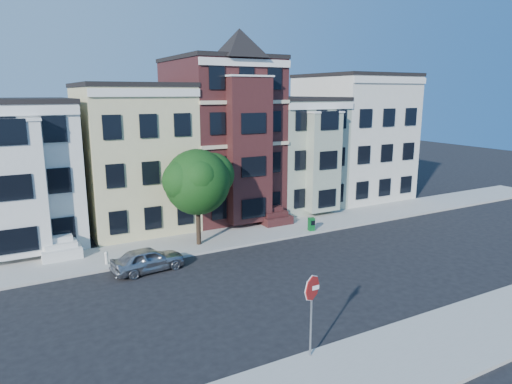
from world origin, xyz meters
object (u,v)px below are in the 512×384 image
street_tree (197,186)px  parked_car (148,259)px  newspaper_box (311,224)px  fire_hydrant (107,259)px  stop_sign (311,311)px

street_tree → parked_car: 5.74m
street_tree → newspaper_box: street_tree is taller
street_tree → fire_hydrant: bearing=-173.0°
street_tree → stop_sign: 14.02m
newspaper_box → parked_car: bearing=-160.4°
street_tree → fire_hydrant: (-5.88, -0.72, -3.48)m
parked_car → newspaper_box: (12.04, 1.49, -0.07)m
street_tree → newspaper_box: bearing=-7.4°
parked_car → fire_hydrant: bearing=39.8°
parked_car → stop_sign: (2.85, -11.29, 1.26)m
newspaper_box → fire_hydrant: size_ratio=1.57×
fire_hydrant → stop_sign: size_ratio=0.16×
parked_car → fire_hydrant: size_ratio=6.85×
newspaper_box → stop_sign: stop_sign is taller
street_tree → fire_hydrant: 6.87m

